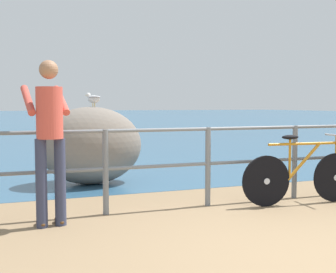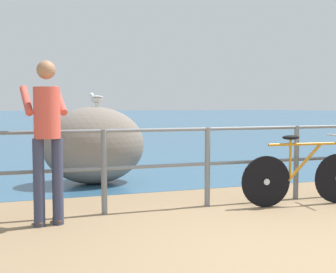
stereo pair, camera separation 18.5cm
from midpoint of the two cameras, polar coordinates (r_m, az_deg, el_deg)
ground_plane at (r=23.17m, az=-14.51°, el=0.68°), size 120.00×120.00×0.10m
sea_surface at (r=51.25m, az=-17.76°, el=2.52°), size 120.00×90.00×0.01m
promenade_railing at (r=5.69m, az=4.29°, el=-2.68°), size 8.13×0.07×1.02m
bicycle at (r=6.03m, az=16.18°, el=-4.79°), size 1.70×0.48×0.92m
person_at_railing at (r=4.87m, az=-16.20°, el=0.24°), size 0.50×0.66×1.78m
breakwater_boulder_main at (r=7.35m, az=-10.69°, el=-1.16°), size 1.69×1.17×1.28m
seagull at (r=7.39m, az=-10.37°, el=4.90°), size 0.25×0.31×0.23m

